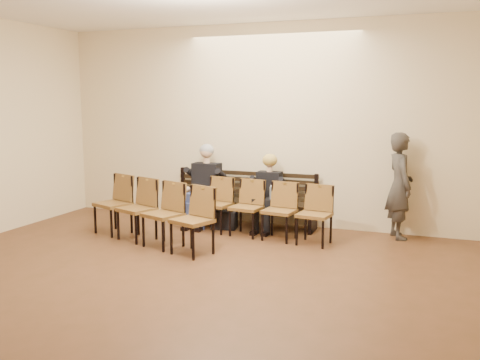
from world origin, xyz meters
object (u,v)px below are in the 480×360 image
(seated_woman, at_px, (268,196))
(passerby, at_px, (400,178))
(laptop, at_px, (203,195))
(bench, at_px, (242,213))
(seated_man, at_px, (204,184))
(water_bottle, at_px, (272,200))
(chair_row_back, at_px, (150,212))
(bag, at_px, (224,220))
(chair_row_front, at_px, (263,210))

(seated_woman, height_order, passerby, passerby)
(passerby, bearing_deg, seated_woman, 72.12)
(laptop, distance_m, passerby, 3.30)
(bench, distance_m, seated_man, 0.84)
(water_bottle, relative_size, chair_row_back, 0.10)
(water_bottle, distance_m, bag, 0.95)
(water_bottle, xyz_separation_m, chair_row_front, (-0.05, -0.30, -0.11))
(passerby, height_order, chair_row_front, passerby)
(water_bottle, bearing_deg, passerby, 12.90)
(seated_woman, bearing_deg, bag, -164.31)
(water_bottle, relative_size, bag, 0.57)
(chair_row_front, bearing_deg, laptop, 169.94)
(seated_man, relative_size, passerby, 0.74)
(bench, distance_m, chair_row_back, 1.86)
(seated_man, distance_m, laptop, 0.22)
(seated_man, distance_m, water_bottle, 1.34)
(laptop, distance_m, chair_row_back, 1.35)
(bench, bearing_deg, seated_woman, -13.48)
(bag, relative_size, chair_row_back, 0.18)
(chair_row_front, bearing_deg, bag, 164.66)
(water_bottle, distance_m, passerby, 2.07)
(laptop, height_order, chair_row_back, chair_row_back)
(passerby, bearing_deg, laptop, 72.75)
(bench, xyz_separation_m, chair_row_back, (-0.93, -1.59, 0.26))
(seated_woman, distance_m, bag, 0.86)
(water_bottle, height_order, bag, water_bottle)
(bag, relative_size, chair_row_front, 0.19)
(bench, relative_size, passerby, 1.34)
(seated_woman, height_order, bag, seated_woman)
(passerby, height_order, chair_row_back, passerby)
(laptop, height_order, bag, laptop)
(bag, bearing_deg, seated_woman, 15.69)
(laptop, bearing_deg, chair_row_front, -10.13)
(seated_man, distance_m, bag, 0.75)
(bag, height_order, chair_row_front, chair_row_front)
(chair_row_front, distance_m, chair_row_back, 1.78)
(seated_woman, xyz_separation_m, chair_row_front, (0.09, -0.53, -0.13))
(chair_row_front, bearing_deg, seated_woman, 106.70)
(bench, distance_m, water_bottle, 0.81)
(bag, distance_m, passerby, 2.98)
(seated_man, xyz_separation_m, passerby, (3.29, 0.22, 0.26))
(seated_man, bearing_deg, seated_woman, 0.00)
(chair_row_front, height_order, chair_row_back, chair_row_back)
(chair_row_back, bearing_deg, seated_man, 99.96)
(seated_woman, xyz_separation_m, water_bottle, (0.14, -0.23, -0.02))
(bench, relative_size, laptop, 8.75)
(water_bottle, relative_size, passerby, 0.12)
(laptop, relative_size, bag, 0.71)
(seated_man, xyz_separation_m, chair_row_front, (1.26, -0.53, -0.26))
(passerby, bearing_deg, seated_man, 70.02)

